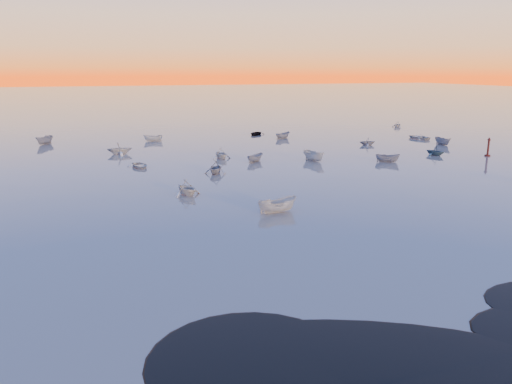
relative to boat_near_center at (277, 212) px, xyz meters
name	(u,v)px	position (x,y,z in m)	size (l,w,h in m)	color
ground	(172,127)	(2.86, 76.00, 0.00)	(600.00, 600.00, 0.00)	slate
mud_lobes	(500,332)	(2.86, -25.00, 0.01)	(140.00, 6.00, 0.07)	black
moored_fleet	(225,160)	(2.86, 29.00, 0.00)	(124.00, 58.00, 1.20)	silver
boat_near_center	(277,212)	(0.00, 0.00, 0.00)	(4.11, 1.74, 1.42)	silver
boat_near_right	(435,155)	(35.93, 22.08, 0.00)	(3.26, 1.47, 1.14)	#324F60
channel_marker	(488,148)	(43.40, 18.79, 1.24)	(0.88, 0.88, 3.13)	#3F120D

